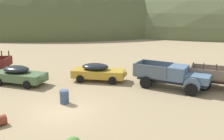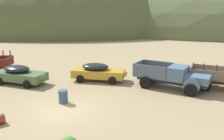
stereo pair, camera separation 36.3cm
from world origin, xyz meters
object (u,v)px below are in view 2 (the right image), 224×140
car_mustard (100,72)px  truck_chalk_blue (176,77)px  oil_drum_by_truck (63,97)px  car_weathered_green (21,74)px

car_mustard → truck_chalk_blue: (6.43, -1.13, 0.20)m
car_mustard → truck_chalk_blue: 6.53m
truck_chalk_blue → oil_drum_by_truck: truck_chalk_blue is taller
truck_chalk_blue → oil_drum_by_truck: (-7.65, -4.42, -0.55)m
car_mustard → oil_drum_by_truck: (-1.22, -5.55, -0.36)m
car_weathered_green → truck_chalk_blue: 12.83m
car_weathered_green → oil_drum_by_truck: (5.14, -3.43, -0.36)m
car_weathered_green → car_mustard: 6.70m
truck_chalk_blue → car_weathered_green: bearing=-155.9°
car_weathered_green → car_mustard: bearing=27.2°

